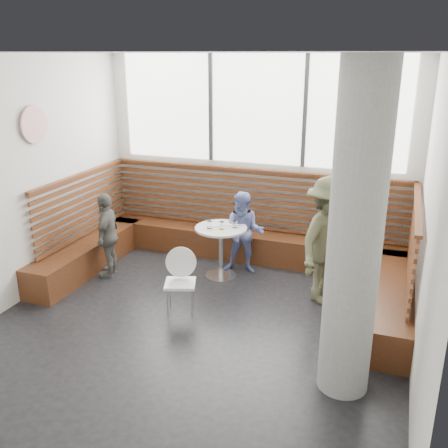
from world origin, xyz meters
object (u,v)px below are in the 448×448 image
(cafe_chair, at_px, (182,276))
(adult_man, at_px, (328,241))
(child_back, at_px, (244,233))
(child_left, at_px, (108,235))
(concrete_column, at_px, (355,237))
(cafe_table, at_px, (221,242))

(cafe_chair, xyz_separation_m, adult_man, (1.70, 0.92, 0.38))
(child_back, bearing_deg, child_left, -166.76)
(concrete_column, height_order, child_left, concrete_column)
(concrete_column, xyz_separation_m, cafe_table, (-2.05, 2.03, -1.04))
(adult_man, xyz_separation_m, child_left, (-3.20, -0.27, -0.23))
(cafe_chair, height_order, adult_man, adult_man)
(adult_man, bearing_deg, child_left, 115.20)
(child_left, bearing_deg, cafe_chair, 52.16)
(cafe_chair, bearing_deg, child_left, 137.59)
(concrete_column, distance_m, cafe_table, 3.07)
(concrete_column, height_order, adult_man, concrete_column)
(child_back, bearing_deg, adult_man, -30.69)
(cafe_table, bearing_deg, cafe_chair, -95.55)
(cafe_table, height_order, adult_man, adult_man)
(adult_man, bearing_deg, concrete_column, -145.14)
(adult_man, bearing_deg, cafe_table, 102.10)
(concrete_column, relative_size, cafe_table, 4.06)
(cafe_table, distance_m, adult_man, 1.63)
(cafe_table, relative_size, child_left, 0.62)
(concrete_column, distance_m, cafe_chair, 2.59)
(child_left, bearing_deg, cafe_table, 92.71)
(child_back, bearing_deg, concrete_column, -61.79)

